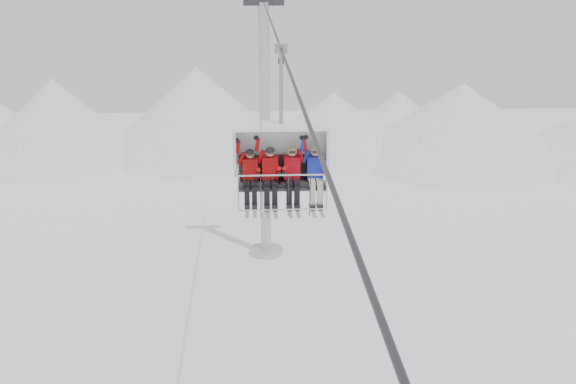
{
  "coord_description": "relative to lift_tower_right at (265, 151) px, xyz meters",
  "views": [
    {
      "loc": [
        -0.78,
        -14.35,
        15.39
      ],
      "look_at": [
        0.0,
        0.0,
        10.7
      ],
      "focal_mm": 45.0,
      "sensor_mm": 36.0,
      "label": 1
    }
  ],
  "objects": [
    {
      "name": "haul_cable",
      "position": [
        0.0,
        -22.0,
        7.52
      ],
      "size": [
        0.06,
        50.0,
        0.06
      ],
      "primitive_type": "cylinder",
      "rotation": [
        1.57,
        0.0,
        0.0
      ],
      "color": "#303036",
      "rests_on": "lift_tower_left"
    },
    {
      "name": "lift_tower_right",
      "position": [
        0.0,
        0.0,
        0.0
      ],
      "size": [
        2.0,
        1.8,
        13.48
      ],
      "color": "#AFB2B7",
      "rests_on": "ground"
    },
    {
      "name": "skier_far_right",
      "position": [
        0.85,
        -19.04,
        4.43
      ],
      "size": [
        0.41,
        1.69,
        1.62
      ],
      "color": "#1A28AA",
      "rests_on": "chairlift_carrier"
    },
    {
      "name": "ridgeline",
      "position": [
        -1.58,
        20.05,
        -2.94
      ],
      "size": [
        72.0,
        21.0,
        7.0
      ],
      "color": "white",
      "rests_on": "ground"
    },
    {
      "name": "skier_far_left",
      "position": [
        -0.78,
        -19.05,
        4.41
      ],
      "size": [
        0.39,
        1.69,
        1.55
      ],
      "color": "#A20B0A",
      "rests_on": "chairlift_carrier"
    },
    {
      "name": "chairlift_carrier",
      "position": [
        0.0,
        -18.74,
        4.9
      ],
      "size": [
        2.39,
        1.17,
        3.98
      ],
      "color": "black",
      "rests_on": "haul_cable"
    },
    {
      "name": "skier_center_right",
      "position": [
        0.27,
        -19.04,
        4.43
      ],
      "size": [
        0.41,
        1.69,
        1.63
      ],
      "color": "#B00913",
      "rests_on": "chairlift_carrier"
    },
    {
      "name": "skier_center_left",
      "position": [
        -0.29,
        -19.04,
        4.43
      ],
      "size": [
        0.41,
        1.69,
        1.63
      ],
      "color": "#B7090B",
      "rests_on": "chairlift_carrier"
    }
  ]
}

